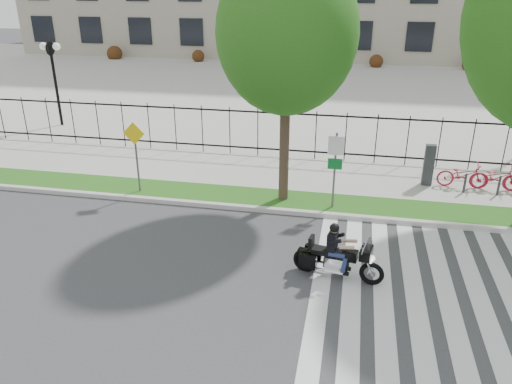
# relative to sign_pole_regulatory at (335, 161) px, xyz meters

# --- Properties ---
(ground) EXTENTS (120.00, 120.00, 0.00)m
(ground) POSITION_rel_sign_pole_regulatory_xyz_m (-2.20, -4.58, -1.74)
(ground) COLOR #3C3C3F
(ground) RESTS_ON ground
(curb) EXTENTS (60.00, 0.20, 0.15)m
(curb) POSITION_rel_sign_pole_regulatory_xyz_m (-2.20, -0.48, -1.66)
(curb) COLOR #BBB8B0
(curb) RESTS_ON ground
(grass_verge) EXTENTS (60.00, 1.50, 0.15)m
(grass_verge) POSITION_rel_sign_pole_regulatory_xyz_m (-2.20, 0.37, -1.66)
(grass_verge) COLOR #1C5615
(grass_verge) RESTS_ON ground
(sidewalk) EXTENTS (60.00, 3.50, 0.15)m
(sidewalk) POSITION_rel_sign_pole_regulatory_xyz_m (-2.20, 2.87, -1.66)
(sidewalk) COLOR #ACAAA1
(sidewalk) RESTS_ON ground
(plaza) EXTENTS (80.00, 34.00, 0.10)m
(plaza) POSITION_rel_sign_pole_regulatory_xyz_m (-2.20, 20.42, -1.69)
(plaza) COLOR #ACAAA1
(plaza) RESTS_ON ground
(crosswalk_stripes) EXTENTS (5.70, 8.00, 0.01)m
(crosswalk_stripes) POSITION_rel_sign_pole_regulatory_xyz_m (2.62, -4.58, -1.73)
(crosswalk_stripes) COLOR silver
(crosswalk_stripes) RESTS_ON ground
(iron_fence) EXTENTS (30.00, 0.06, 2.00)m
(iron_fence) POSITION_rel_sign_pole_regulatory_xyz_m (-2.20, 4.62, -0.59)
(iron_fence) COLOR black
(iron_fence) RESTS_ON sidewalk
(lamp_post_left) EXTENTS (1.06, 0.70, 4.25)m
(lamp_post_left) POSITION_rel_sign_pole_regulatory_xyz_m (-14.20, 7.42, 1.47)
(lamp_post_left) COLOR black
(lamp_post_left) RESTS_ON ground
(street_tree_1) EXTENTS (4.27, 4.27, 7.83)m
(street_tree_1) POSITION_rel_sign_pole_regulatory_xyz_m (-1.68, 0.37, 3.77)
(street_tree_1) COLOR #3C2A21
(street_tree_1) RESTS_ON grass_verge
(sign_pole_regulatory) EXTENTS (0.50, 0.09, 2.50)m
(sign_pole_regulatory) POSITION_rel_sign_pole_regulatory_xyz_m (0.00, 0.00, 0.00)
(sign_pole_regulatory) COLOR #59595B
(sign_pole_regulatory) RESTS_ON grass_verge
(sign_pole_warning) EXTENTS (0.78, 0.09, 2.49)m
(sign_pole_warning) POSITION_rel_sign_pole_regulatory_xyz_m (-6.71, 0.00, 0.00)
(sign_pole_warning) COLOR #59595B
(sign_pole_warning) RESTS_ON grass_verge
(motorcycle_rider) EXTENTS (2.32, 0.90, 1.81)m
(motorcycle_rider) POSITION_rel_sign_pole_regulatory_xyz_m (0.35, -3.92, -1.14)
(motorcycle_rider) COLOR black
(motorcycle_rider) RESTS_ON ground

